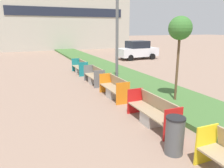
% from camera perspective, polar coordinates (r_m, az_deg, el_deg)
% --- Properties ---
extents(planter_grass_strip, '(2.80, 120.00, 0.18)m').
position_cam_1_polar(planter_grass_strip, '(12.89, 5.88, 0.86)').
color(planter_grass_strip, '#426B33').
rests_on(planter_grass_strip, ground).
extents(building_backdrop, '(19.59, 8.25, 9.72)m').
position_cam_1_polar(building_backdrop, '(37.02, -12.73, 16.73)').
color(building_backdrop, '#B2AD9E').
rests_on(building_backdrop, ground).
extents(bench_red_frame, '(0.65, 2.25, 0.94)m').
position_cam_1_polar(bench_red_frame, '(7.32, 10.47, -7.58)').
color(bench_red_frame, '#ADA8A0').
rests_on(bench_red_frame, ground).
extents(bench_orange_frame, '(0.65, 2.04, 0.94)m').
position_cam_1_polar(bench_orange_frame, '(9.93, 0.57, -1.50)').
color(bench_orange_frame, '#ADA8A0').
rests_on(bench_orange_frame, ground).
extents(bench_grey_frame, '(0.65, 1.95, 0.94)m').
position_cam_1_polar(bench_grey_frame, '(12.49, -4.60, 1.73)').
color(bench_grey_frame, '#ADA8A0').
rests_on(bench_grey_frame, ground).
extents(bench_teal_frame, '(0.65, 2.07, 0.94)m').
position_cam_1_polar(bench_teal_frame, '(15.48, -8.32, 4.09)').
color(bench_teal_frame, '#ADA8A0').
rests_on(bench_teal_frame, ground).
extents(litter_bin, '(0.48, 0.48, 0.98)m').
position_cam_1_polar(litter_bin, '(5.78, 16.04, -12.81)').
color(litter_bin, '#4C4F51').
rests_on(litter_bin, ground).
extents(street_lamp_post, '(0.24, 0.44, 7.68)m').
position_cam_1_polar(street_lamp_post, '(10.85, 1.37, 20.41)').
color(street_lamp_post, '#56595B').
rests_on(street_lamp_post, ground).
extents(sapling_tree_near, '(0.92, 0.92, 3.55)m').
position_cam_1_polar(sapling_tree_near, '(9.11, 17.36, 13.41)').
color(sapling_tree_near, brown).
rests_on(sapling_tree_near, ground).
extents(parked_car_distant, '(4.32, 2.06, 1.86)m').
position_cam_1_polar(parked_car_distant, '(22.78, 6.65, 8.76)').
color(parked_car_distant, silver).
rests_on(parked_car_distant, ground).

